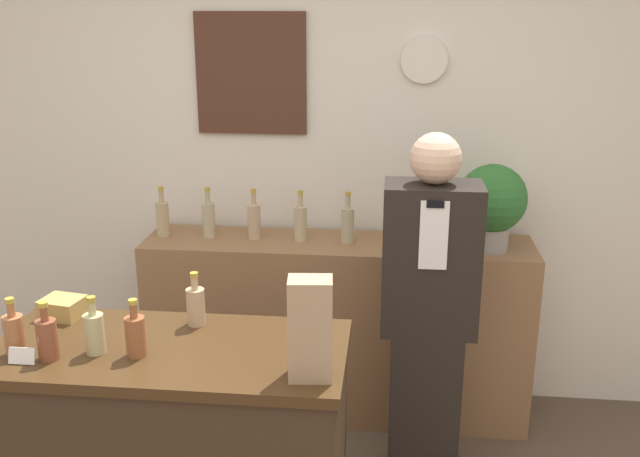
% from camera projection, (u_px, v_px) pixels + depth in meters
% --- Properties ---
extents(back_wall, '(5.20, 0.09, 2.70)m').
position_uv_depth(back_wall, '(313.00, 154.00, 3.77)').
color(back_wall, silver).
rests_on(back_wall, ground_plane).
extents(back_shelf, '(1.98, 0.42, 0.96)m').
position_uv_depth(back_shelf, '(337.00, 328.00, 3.76)').
color(back_shelf, '#8E6642').
rests_on(back_shelf, ground_plane).
extents(shopkeeper, '(0.41, 0.26, 1.62)m').
position_uv_depth(shopkeeper, '(428.00, 317.00, 3.11)').
color(shopkeeper, black).
rests_on(shopkeeper, ground_plane).
extents(potted_plant, '(0.33, 0.33, 0.43)m').
position_uv_depth(potted_plant, '(492.00, 202.00, 3.44)').
color(potted_plant, '#9E998E').
rests_on(potted_plant, back_shelf).
extents(paper_bag, '(0.15, 0.11, 0.34)m').
position_uv_depth(paper_bag, '(310.00, 329.00, 2.22)').
color(paper_bag, tan).
rests_on(paper_bag, display_counter).
extents(tape_dispenser, '(0.09, 0.06, 0.07)m').
position_uv_depth(tape_dispenser, '(318.00, 372.00, 2.26)').
color(tape_dispenser, black).
rests_on(tape_dispenser, display_counter).
extents(price_card_left, '(0.09, 0.02, 0.06)m').
position_uv_depth(price_card_left, '(22.00, 356.00, 2.35)').
color(price_card_left, white).
rests_on(price_card_left, display_counter).
extents(gift_box, '(0.17, 0.15, 0.07)m').
position_uv_depth(gift_box, '(63.00, 307.00, 2.70)').
color(gift_box, tan).
rests_on(gift_box, display_counter).
extents(counter_bottle_0, '(0.07, 0.07, 0.21)m').
position_uv_depth(counter_bottle_0, '(14.00, 333.00, 2.40)').
color(counter_bottle_0, '#A3633B').
rests_on(counter_bottle_0, display_counter).
extents(counter_bottle_1, '(0.07, 0.07, 0.21)m').
position_uv_depth(counter_bottle_1, '(47.00, 338.00, 2.37)').
color(counter_bottle_1, brown).
rests_on(counter_bottle_1, display_counter).
extents(counter_bottle_2, '(0.07, 0.07, 0.21)m').
position_uv_depth(counter_bottle_2, '(94.00, 332.00, 2.41)').
color(counter_bottle_2, tan).
rests_on(counter_bottle_2, display_counter).
extents(counter_bottle_3, '(0.07, 0.07, 0.21)m').
position_uv_depth(counter_bottle_3, '(135.00, 335.00, 2.39)').
color(counter_bottle_3, brown).
rests_on(counter_bottle_3, display_counter).
extents(counter_bottle_4, '(0.07, 0.07, 0.21)m').
position_uv_depth(counter_bottle_4, '(196.00, 305.00, 2.63)').
color(counter_bottle_4, tan).
rests_on(counter_bottle_4, display_counter).
extents(shelf_bottle_0, '(0.07, 0.07, 0.26)m').
position_uv_depth(shelf_bottle_0, '(163.00, 218.00, 3.69)').
color(shelf_bottle_0, tan).
rests_on(shelf_bottle_0, back_shelf).
extents(shelf_bottle_1, '(0.07, 0.07, 0.26)m').
position_uv_depth(shelf_bottle_1, '(209.00, 218.00, 3.67)').
color(shelf_bottle_1, tan).
rests_on(shelf_bottle_1, back_shelf).
extents(shelf_bottle_2, '(0.07, 0.07, 0.26)m').
position_uv_depth(shelf_bottle_2, '(254.00, 220.00, 3.64)').
color(shelf_bottle_2, tan).
rests_on(shelf_bottle_2, back_shelf).
extents(shelf_bottle_3, '(0.07, 0.07, 0.26)m').
position_uv_depth(shelf_bottle_3, '(300.00, 222.00, 3.61)').
color(shelf_bottle_3, tan).
rests_on(shelf_bottle_3, back_shelf).
extents(shelf_bottle_4, '(0.07, 0.07, 0.26)m').
position_uv_depth(shelf_bottle_4, '(348.00, 224.00, 3.58)').
color(shelf_bottle_4, tan).
rests_on(shelf_bottle_4, back_shelf).
extents(shelf_bottle_5, '(0.07, 0.07, 0.26)m').
position_uv_depth(shelf_bottle_5, '(396.00, 225.00, 3.56)').
color(shelf_bottle_5, tan).
rests_on(shelf_bottle_5, back_shelf).
extents(shelf_bottle_6, '(0.07, 0.07, 0.26)m').
position_uv_depth(shelf_bottle_6, '(444.00, 227.00, 3.52)').
color(shelf_bottle_6, tan).
rests_on(shelf_bottle_6, back_shelf).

